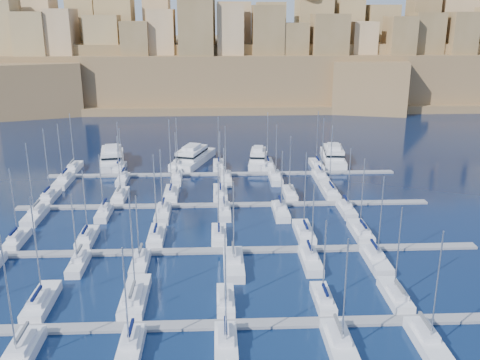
{
  "coord_description": "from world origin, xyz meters",
  "views": [
    {
      "loc": [
        -1.45,
        -92.85,
        37.81
      ],
      "look_at": [
        3.03,
        6.0,
        6.77
      ],
      "focal_mm": 40.0,
      "sensor_mm": 36.0,
      "label": 1
    }
  ],
  "objects_px": {
    "motor_yacht_d": "(333,156)",
    "motor_yacht_c": "(258,159)",
    "sailboat_2": "(135,297)",
    "sailboat_4": "(323,299)",
    "motor_yacht_b": "(193,157)",
    "motor_yacht_a": "(112,158)"
  },
  "relations": [
    {
      "from": "motor_yacht_a",
      "to": "motor_yacht_c",
      "type": "xyz_separation_m",
      "value": [
        37.99,
        -2.57,
        -0.0
      ]
    },
    {
      "from": "motor_yacht_b",
      "to": "motor_yacht_c",
      "type": "xyz_separation_m",
      "value": [
        17.04,
        -2.59,
        0.0
      ]
    },
    {
      "from": "motor_yacht_d",
      "to": "sailboat_4",
      "type": "bearing_deg",
      "value": -103.07
    },
    {
      "from": "motor_yacht_b",
      "to": "motor_yacht_c",
      "type": "relative_size",
      "value": 1.39
    },
    {
      "from": "sailboat_2",
      "to": "motor_yacht_d",
      "type": "bearing_deg",
      "value": 58.89
    },
    {
      "from": "sailboat_2",
      "to": "sailboat_4",
      "type": "bearing_deg",
      "value": -3.38
    },
    {
      "from": "motor_yacht_c",
      "to": "sailboat_4",
      "type": "bearing_deg",
      "value": -87.19
    },
    {
      "from": "sailboat_2",
      "to": "sailboat_4",
      "type": "relative_size",
      "value": 1.35
    },
    {
      "from": "sailboat_4",
      "to": "motor_yacht_d",
      "type": "bearing_deg",
      "value": 76.93
    },
    {
      "from": "sailboat_2",
      "to": "motor_yacht_c",
      "type": "distance_m",
      "value": 71.53
    },
    {
      "from": "motor_yacht_a",
      "to": "motor_yacht_c",
      "type": "relative_size",
      "value": 1.38
    },
    {
      "from": "sailboat_2",
      "to": "motor_yacht_b",
      "type": "height_order",
      "value": "sailboat_2"
    },
    {
      "from": "motor_yacht_b",
      "to": "sailboat_4",
      "type": "bearing_deg",
      "value": -74.16
    },
    {
      "from": "sailboat_2",
      "to": "sailboat_4",
      "type": "xyz_separation_m",
      "value": [
        25.58,
        -1.51,
        -0.06
      ]
    },
    {
      "from": "sailboat_2",
      "to": "motor_yacht_b",
      "type": "distance_m",
      "value": 70.79
    },
    {
      "from": "motor_yacht_b",
      "to": "motor_yacht_d",
      "type": "xyz_separation_m",
      "value": [
        37.01,
        -0.78,
        -0.0
      ]
    },
    {
      "from": "motor_yacht_a",
      "to": "motor_yacht_b",
      "type": "distance_m",
      "value": 20.95
    },
    {
      "from": "sailboat_4",
      "to": "motor_yacht_a",
      "type": "height_order",
      "value": "sailboat_4"
    },
    {
      "from": "sailboat_2",
      "to": "sailboat_4",
      "type": "height_order",
      "value": "sailboat_2"
    },
    {
      "from": "motor_yacht_d",
      "to": "motor_yacht_c",
      "type": "bearing_deg",
      "value": -174.83
    },
    {
      "from": "sailboat_2",
      "to": "motor_yacht_a",
      "type": "relative_size",
      "value": 0.81
    },
    {
      "from": "motor_yacht_a",
      "to": "motor_yacht_d",
      "type": "distance_m",
      "value": 57.96
    }
  ]
}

